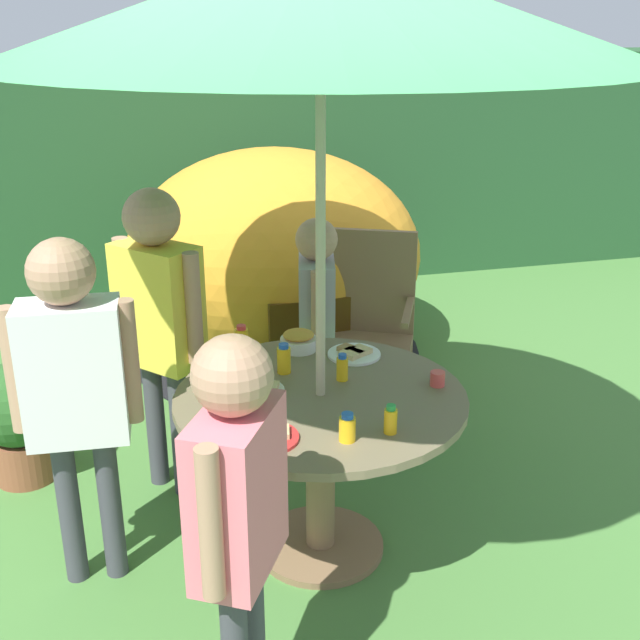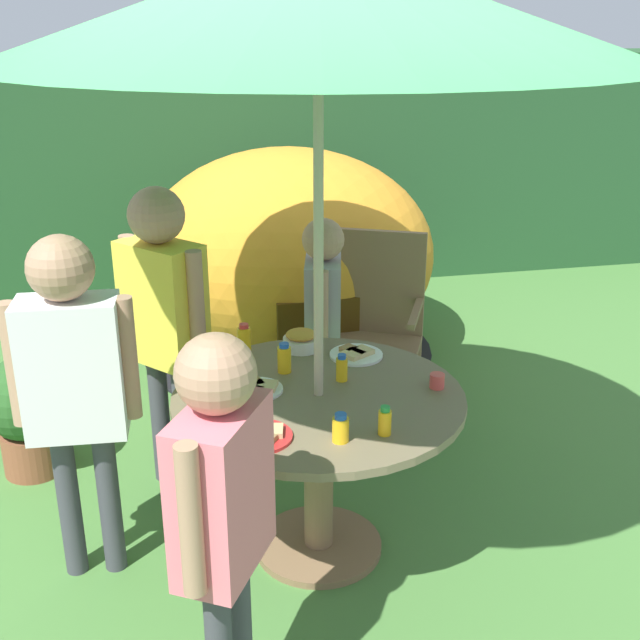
# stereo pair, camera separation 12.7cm
# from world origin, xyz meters

# --- Properties ---
(ground_plane) EXTENTS (10.00, 10.00, 0.02)m
(ground_plane) POSITION_xyz_m (0.00, 0.00, -0.01)
(ground_plane) COLOR #477A38
(hedge_backdrop) EXTENTS (9.00, 0.70, 1.76)m
(hedge_backdrop) POSITION_xyz_m (0.00, 3.66, 0.88)
(hedge_backdrop) COLOR #234C28
(hedge_backdrop) RESTS_ON ground_plane
(garden_table) EXTENTS (1.12, 1.12, 0.71)m
(garden_table) POSITION_xyz_m (0.00, 0.00, 0.54)
(garden_table) COLOR brown
(garden_table) RESTS_ON ground_plane
(patio_umbrella) EXTENTS (2.18, 2.18, 2.29)m
(patio_umbrella) POSITION_xyz_m (0.00, 0.00, 2.10)
(patio_umbrella) COLOR #B7AD8C
(patio_umbrella) RESTS_ON ground_plane
(wooden_chair) EXTENTS (0.67, 0.62, 1.02)m
(wooden_chair) POSITION_xyz_m (0.50, 1.07, 0.57)
(wooden_chair) COLOR brown
(wooden_chair) RESTS_ON ground_plane
(dome_tent) EXTENTS (1.96, 1.96, 1.31)m
(dome_tent) POSITION_xyz_m (0.23, 2.06, 0.65)
(dome_tent) COLOR orange
(dome_tent) RESTS_ON ground_plane
(potted_plant) EXTENTS (0.40, 0.40, 0.59)m
(potted_plant) POSITION_xyz_m (-1.22, 0.87, 0.33)
(potted_plant) COLOR brown
(potted_plant) RESTS_ON ground_plane
(child_in_grey_shirt) EXTENTS (0.23, 0.39, 1.18)m
(child_in_grey_shirt) POSITION_xyz_m (0.20, 0.85, 0.75)
(child_in_grey_shirt) COLOR navy
(child_in_grey_shirt) RESTS_ON ground_plane
(child_in_yellow_shirt) EXTENTS (0.39, 0.41, 1.41)m
(child_in_yellow_shirt) POSITION_xyz_m (-0.56, 0.62, 0.90)
(child_in_yellow_shirt) COLOR #3F3F47
(child_in_yellow_shirt) RESTS_ON ground_plane
(child_in_white_shirt) EXTENTS (0.46, 0.23, 1.37)m
(child_in_white_shirt) POSITION_xyz_m (-0.89, 0.06, 0.87)
(child_in_white_shirt) COLOR #3F3F47
(child_in_white_shirt) RESTS_ON ground_plane
(child_in_pink_shirt) EXTENTS (0.33, 0.39, 1.30)m
(child_in_pink_shirt) POSITION_xyz_m (-0.44, -0.76, 0.83)
(child_in_pink_shirt) COLOR #3F3F47
(child_in_pink_shirt) RESTS_ON ground_plane
(snack_bowl) EXTENTS (0.16, 0.16, 0.09)m
(snack_bowl) POSITION_xyz_m (0.02, 0.44, 0.75)
(snack_bowl) COLOR white
(snack_bowl) RESTS_ON garden_table
(plate_mid_right) EXTENTS (0.24, 0.24, 0.03)m
(plate_mid_right) POSITION_xyz_m (-0.27, -0.29, 0.72)
(plate_mid_right) COLOR red
(plate_mid_right) RESTS_ON garden_table
(plate_center_front) EXTENTS (0.23, 0.23, 0.03)m
(plate_center_front) POSITION_xyz_m (0.23, 0.31, 0.72)
(plate_center_front) COLOR white
(plate_center_front) RESTS_ON garden_table
(plate_center_back) EXTENTS (0.20, 0.20, 0.03)m
(plate_center_back) POSITION_xyz_m (-0.23, 0.07, 0.72)
(plate_center_back) COLOR white
(plate_center_back) RESTS_ON garden_table
(juice_bottle_near_left) EXTENTS (0.05, 0.05, 0.11)m
(juice_bottle_near_left) POSITION_xyz_m (0.11, 0.10, 0.76)
(juice_bottle_near_left) COLOR yellow
(juice_bottle_near_left) RESTS_ON garden_table
(juice_bottle_near_right) EXTENTS (0.06, 0.06, 0.10)m
(juice_bottle_near_right) POSITION_xyz_m (0.00, -0.36, 0.76)
(juice_bottle_near_right) COLOR yellow
(juice_bottle_near_right) RESTS_ON garden_table
(juice_bottle_far_left) EXTENTS (0.05, 0.05, 0.11)m
(juice_bottle_far_left) POSITION_xyz_m (0.16, -0.35, 0.76)
(juice_bottle_far_left) COLOR yellow
(juice_bottle_far_left) RESTS_ON garden_table
(juice_bottle_far_right) EXTENTS (0.06, 0.06, 0.13)m
(juice_bottle_far_right) POSITION_xyz_m (-0.09, 0.23, 0.77)
(juice_bottle_far_right) COLOR yellow
(juice_bottle_far_right) RESTS_ON garden_table
(juice_bottle_mid_left) EXTENTS (0.06, 0.06, 0.13)m
(juice_bottle_mid_left) POSITION_xyz_m (-0.23, 0.45, 0.77)
(juice_bottle_mid_left) COLOR yellow
(juice_bottle_mid_left) RESTS_ON garden_table
(cup_near) EXTENTS (0.06, 0.06, 0.06)m
(cup_near) POSITION_xyz_m (0.46, -0.04, 0.74)
(cup_near) COLOR #E04C47
(cup_near) RESTS_ON garden_table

